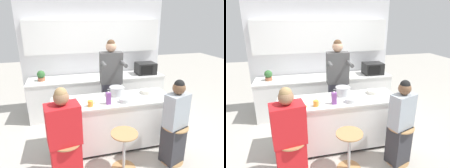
% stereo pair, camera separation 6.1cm
% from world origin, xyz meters
% --- Properties ---
extents(ground_plane, '(16.00, 16.00, 0.00)m').
position_xyz_m(ground_plane, '(0.00, 0.00, 0.00)').
color(ground_plane, '#B2ADA3').
extents(wall_back, '(3.45, 0.22, 2.70)m').
position_xyz_m(wall_back, '(0.00, 1.76, 1.54)').
color(wall_back, white).
rests_on(wall_back, ground_plane).
extents(back_counter, '(3.20, 0.70, 0.91)m').
position_xyz_m(back_counter, '(0.00, 1.42, 0.46)').
color(back_counter, white).
rests_on(back_counter, ground_plane).
extents(kitchen_island, '(2.09, 0.68, 0.92)m').
position_xyz_m(kitchen_island, '(0.00, 0.00, 0.47)').
color(kitchen_island, black).
rests_on(kitchen_island, ground_plane).
extents(bar_stool_leftmost, '(0.41, 0.41, 0.65)m').
position_xyz_m(bar_stool_leftmost, '(-0.84, -0.66, 0.38)').
color(bar_stool_leftmost, tan).
rests_on(bar_stool_leftmost, ground_plane).
extents(bar_stool_center, '(0.41, 0.41, 0.65)m').
position_xyz_m(bar_stool_center, '(0.00, -0.66, 0.38)').
color(bar_stool_center, tan).
rests_on(bar_stool_center, ground_plane).
extents(bar_stool_rightmost, '(0.41, 0.41, 0.65)m').
position_xyz_m(bar_stool_rightmost, '(0.84, -0.67, 0.38)').
color(bar_stool_rightmost, tan).
rests_on(bar_stool_rightmost, ground_plane).
extents(person_cooking, '(0.47, 0.59, 1.86)m').
position_xyz_m(person_cooking, '(0.13, 0.66, 0.93)').
color(person_cooking, '#383842').
rests_on(person_cooking, ground_plane).
extents(person_wrapped_blanket, '(0.48, 0.35, 1.45)m').
position_xyz_m(person_wrapped_blanket, '(-0.86, -0.67, 0.69)').
color(person_wrapped_blanket, red).
rests_on(person_wrapped_blanket, ground_plane).
extents(person_seated_near, '(0.42, 0.36, 1.41)m').
position_xyz_m(person_seated_near, '(0.82, -0.67, 0.65)').
color(person_seated_near, '#333338').
rests_on(person_seated_near, ground_plane).
extents(cooking_pot, '(0.35, 0.26, 0.16)m').
position_xyz_m(cooking_pot, '(0.11, 0.15, 1.00)').
color(cooking_pot, '#B7BABC').
rests_on(cooking_pot, kitchen_island).
extents(fruit_bowl, '(0.17, 0.17, 0.06)m').
position_xyz_m(fruit_bowl, '(0.15, -0.17, 0.95)').
color(fruit_bowl, '#B7BABC').
rests_on(fruit_bowl, kitchen_island).
extents(mixing_bowl_steel, '(0.22, 0.22, 0.06)m').
position_xyz_m(mixing_bowl_steel, '(0.67, 0.12, 0.95)').
color(mixing_bowl_steel, silver).
rests_on(mixing_bowl_steel, kitchen_island).
extents(coffee_cup_near, '(0.12, 0.09, 0.10)m').
position_xyz_m(coffee_cup_near, '(-0.42, -0.19, 0.97)').
color(coffee_cup_near, orange).
rests_on(coffee_cup_near, kitchen_island).
extents(banana_bunch, '(0.13, 0.09, 0.04)m').
position_xyz_m(banana_bunch, '(-0.62, -0.18, 0.94)').
color(banana_bunch, yellow).
rests_on(banana_bunch, kitchen_island).
extents(juice_carton, '(0.07, 0.07, 0.21)m').
position_xyz_m(juice_carton, '(-0.12, -0.18, 1.02)').
color(juice_carton, '#7A428E').
rests_on(juice_carton, kitchen_island).
extents(microwave, '(0.47, 0.38, 0.28)m').
position_xyz_m(microwave, '(1.20, 1.38, 1.05)').
color(microwave, black).
rests_on(microwave, back_counter).
extents(potted_plant, '(0.17, 0.17, 0.23)m').
position_xyz_m(potted_plant, '(-1.27, 1.42, 1.03)').
color(potted_plant, '#A86042').
rests_on(potted_plant, back_counter).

